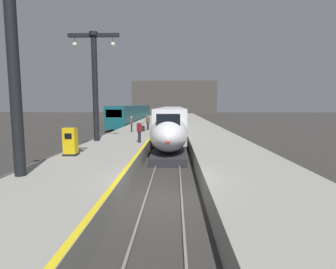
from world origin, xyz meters
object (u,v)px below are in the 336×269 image
Objects in this scene: station_column_near at (12,22)px; ticket_machine_yellow at (70,143)px; station_column_mid at (95,76)px; passenger_far_waiting at (148,121)px; highspeed_train_main at (172,120)px; rolling_suitcase at (143,129)px; passenger_near_edge at (132,123)px; passenger_mid_platform at (139,130)px; regional_train_adjacent at (134,114)px.

station_column_near reaches higher than ticket_machine_yellow.
station_column_mid reaches higher than passenger_far_waiting.
highspeed_train_main reaches higher than rolling_suitcase.
passenger_far_waiting is (1.50, 2.39, 0.00)m from passenger_near_edge.
highspeed_train_main is at bearing 81.00° from passenger_mid_platform.
passenger_far_waiting is (5.37, -24.07, -0.09)m from regional_train_adjacent.
highspeed_train_main is 3.79× the size of station_column_near.
station_column_mid is at bearing -86.25° from regional_train_adjacent.
station_column_near is 10.20× the size of rolling_suitcase.
highspeed_train_main is 20.50m from ticket_machine_yellow.
highspeed_train_main is at bearing 56.78° from passenger_near_edge.
passenger_near_edge is (3.87, -26.47, -0.09)m from regional_train_adjacent.
station_column_mid is 5.04× the size of passenger_near_edge.
rolling_suitcase is at bearing -117.77° from highspeed_train_main.
ticket_machine_yellow is at bearing -121.80° from passenger_mid_platform.
passenger_near_edge is at bearing 103.61° from passenger_mid_platform.
ticket_machine_yellow is at bearing -95.66° from passenger_near_edge.
passenger_mid_platform is 1.00× the size of passenger_far_waiting.
station_column_mid reaches higher than regional_train_adjacent.
passenger_near_edge is at bearing 84.77° from station_column_near.
passenger_mid_platform is at bearing -99.00° from highspeed_train_main.
regional_train_adjacent is 34.97m from passenger_mid_platform.
passenger_near_edge is 1.72× the size of rolling_suitcase.
station_column_mid is at bearing 93.24° from ticket_machine_yellow.
highspeed_train_main is 25.33m from station_column_near.
passenger_far_waiting is 1.97m from rolling_suitcase.
station_column_near is 20.89m from passenger_far_waiting.
station_column_mid is at bearing 90.29° from station_column_near.
passenger_near_edge is 2.83m from passenger_far_waiting.
passenger_mid_platform is 10.42m from passenger_far_waiting.
regional_train_adjacent is at bearing 100.94° from rolling_suitcase.
passenger_far_waiting is 1.72× the size of rolling_suitcase.
passenger_mid_platform is (5.81, -34.49, -0.09)m from regional_train_adjacent.
regional_train_adjacent is at bearing 98.31° from passenger_near_edge.
passenger_near_edge reaches higher than rolling_suitcase.
passenger_far_waiting is (-0.44, 10.41, 0.00)m from passenger_mid_platform.
highspeed_train_main reaches higher than ticket_machine_yellow.
regional_train_adjacent is at bearing 99.56° from passenger_mid_platform.
station_column_near is 5.93× the size of passenger_near_edge.
passenger_mid_platform is at bearing -84.67° from rolling_suitcase.
highspeed_train_main is 22.45× the size of passenger_far_waiting.
passenger_mid_platform is (1.94, -8.02, 0.00)m from passenger_near_edge.
station_column_mid is 5.04× the size of passenger_far_waiting.
station_column_mid reaches higher than passenger_mid_platform.
regional_train_adjacent is 21.66× the size of passenger_near_edge.
passenger_mid_platform is at bearing -76.39° from passenger_near_edge.
station_column_near is 10.56m from station_column_mid.
passenger_far_waiting is 1.06× the size of ticket_machine_yellow.
rolling_suitcase is (1.14, 0.59, -0.69)m from passenger_near_edge.
passenger_near_edge and passenger_mid_platform have the same top height.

